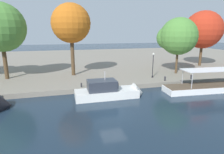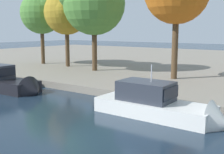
{
  "view_description": "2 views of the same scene",
  "coord_description": "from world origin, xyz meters",
  "px_view_note": "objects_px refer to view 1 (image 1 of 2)",
  "views": [
    {
      "loc": [
        -4.75,
        -17.28,
        8.16
      ],
      "look_at": [
        2.03,
        7.96,
        1.84
      ],
      "focal_mm": 30.47,
      "sensor_mm": 36.0,
      "label": 1
    },
    {
      "loc": [
        9.0,
        -11.76,
        5.63
      ],
      "look_at": [
        -4.33,
        6.98,
        1.88
      ],
      "focal_mm": 46.24,
      "sensor_mm": 36.0,
      "label": 2
    }
  ],
  "objects_px": {
    "mooring_bollard_0": "(165,78)",
    "mooring_bollard_1": "(191,77)",
    "motor_yacht_1": "(111,93)",
    "tree_3": "(203,29)",
    "tree_1": "(177,36)",
    "tour_boat_2": "(216,88)",
    "tree_5": "(72,23)",
    "mooring_bollard_2": "(81,85)",
    "lamp_post": "(153,65)"
  },
  "relations": [
    {
      "from": "motor_yacht_1",
      "to": "lamp_post",
      "type": "distance_m",
      "value": 10.51
    },
    {
      "from": "tree_1",
      "to": "tree_3",
      "type": "bearing_deg",
      "value": 29.45
    },
    {
      "from": "mooring_bollard_1",
      "to": "tree_1",
      "type": "relative_size",
      "value": 0.07
    },
    {
      "from": "tree_5",
      "to": "tour_boat_2",
      "type": "bearing_deg",
      "value": -32.61
    },
    {
      "from": "mooring_bollard_0",
      "to": "motor_yacht_1",
      "type": "bearing_deg",
      "value": -160.99
    },
    {
      "from": "tree_1",
      "to": "mooring_bollard_0",
      "type": "bearing_deg",
      "value": -135.24
    },
    {
      "from": "lamp_post",
      "to": "tree_1",
      "type": "xyz_separation_m",
      "value": [
        5.47,
        2.1,
        4.5
      ]
    },
    {
      "from": "tree_5",
      "to": "mooring_bollard_2",
      "type": "bearing_deg",
      "value": -87.47
    },
    {
      "from": "mooring_bollard_0",
      "to": "mooring_bollard_2",
      "type": "height_order",
      "value": "mooring_bollard_0"
    },
    {
      "from": "lamp_post",
      "to": "tree_1",
      "type": "distance_m",
      "value": 7.39
    },
    {
      "from": "lamp_post",
      "to": "tree_3",
      "type": "xyz_separation_m",
      "value": [
        15.54,
        7.78,
        5.69
      ]
    },
    {
      "from": "mooring_bollard_1",
      "to": "mooring_bollard_2",
      "type": "height_order",
      "value": "mooring_bollard_1"
    },
    {
      "from": "mooring_bollard_1",
      "to": "tree_5",
      "type": "xyz_separation_m",
      "value": [
        -17.87,
        7.78,
        8.4
      ]
    },
    {
      "from": "tree_3",
      "to": "mooring_bollard_1",
      "type": "bearing_deg",
      "value": -134.01
    },
    {
      "from": "mooring_bollard_2",
      "to": "tree_3",
      "type": "height_order",
      "value": "tree_3"
    },
    {
      "from": "tour_boat_2",
      "to": "tree_1",
      "type": "distance_m",
      "value": 11.39
    },
    {
      "from": "motor_yacht_1",
      "to": "mooring_bollard_2",
      "type": "height_order",
      "value": "motor_yacht_1"
    },
    {
      "from": "tree_3",
      "to": "motor_yacht_1",
      "type": "bearing_deg",
      "value": -150.81
    },
    {
      "from": "tree_5",
      "to": "motor_yacht_1",
      "type": "bearing_deg",
      "value": -70.87
    },
    {
      "from": "mooring_bollard_2",
      "to": "tree_3",
      "type": "xyz_separation_m",
      "value": [
        27.53,
        10.32,
        7.54
      ]
    },
    {
      "from": "tree_1",
      "to": "mooring_bollard_1",
      "type": "bearing_deg",
      "value": -89.22
    },
    {
      "from": "mooring_bollard_0",
      "to": "tree_1",
      "type": "bearing_deg",
      "value": 44.76
    },
    {
      "from": "motor_yacht_1",
      "to": "tree_5",
      "type": "xyz_separation_m",
      "value": [
        -3.78,
        10.88,
        8.87
      ]
    },
    {
      "from": "motor_yacht_1",
      "to": "tree_5",
      "type": "relative_size",
      "value": 0.74
    },
    {
      "from": "motor_yacht_1",
      "to": "mooring_bollard_2",
      "type": "relative_size",
      "value": 14.17
    },
    {
      "from": "motor_yacht_1",
      "to": "mooring_bollard_1",
      "type": "distance_m",
      "value": 14.43
    },
    {
      "from": "tree_5",
      "to": "mooring_bollard_1",
      "type": "bearing_deg",
      "value": -23.54
    },
    {
      "from": "mooring_bollard_2",
      "to": "lamp_post",
      "type": "height_order",
      "value": "lamp_post"
    },
    {
      "from": "motor_yacht_1",
      "to": "tree_3",
      "type": "distance_m",
      "value": 28.72
    },
    {
      "from": "mooring_bollard_0",
      "to": "tour_boat_2",
      "type": "bearing_deg",
      "value": -38.44
    },
    {
      "from": "mooring_bollard_1",
      "to": "tree_5",
      "type": "bearing_deg",
      "value": 156.46
    },
    {
      "from": "mooring_bollard_0",
      "to": "mooring_bollard_1",
      "type": "distance_m",
      "value": 4.61
    },
    {
      "from": "mooring_bollard_0",
      "to": "tree_3",
      "type": "bearing_deg",
      "value": 34.89
    },
    {
      "from": "mooring_bollard_2",
      "to": "tree_5",
      "type": "relative_size",
      "value": 0.05
    },
    {
      "from": "mooring_bollard_2",
      "to": "tree_3",
      "type": "relative_size",
      "value": 0.05
    },
    {
      "from": "mooring_bollard_1",
      "to": "mooring_bollard_2",
      "type": "xyz_separation_m",
      "value": [
        -17.52,
        0.04,
        -0.05
      ]
    },
    {
      "from": "motor_yacht_1",
      "to": "tour_boat_2",
      "type": "bearing_deg",
      "value": -3.88
    },
    {
      "from": "mooring_bollard_0",
      "to": "tree_5",
      "type": "height_order",
      "value": "tree_5"
    },
    {
      "from": "mooring_bollard_0",
      "to": "mooring_bollard_1",
      "type": "xyz_separation_m",
      "value": [
        4.61,
        -0.16,
        0.0
      ]
    },
    {
      "from": "tree_1",
      "to": "tree_5",
      "type": "distance_m",
      "value": 18.19
    },
    {
      "from": "tour_boat_2",
      "to": "mooring_bollard_2",
      "type": "relative_size",
      "value": 22.93
    },
    {
      "from": "mooring_bollard_1",
      "to": "tree_3",
      "type": "height_order",
      "value": "tree_3"
    },
    {
      "from": "tree_3",
      "to": "mooring_bollard_0",
      "type": "bearing_deg",
      "value": -145.11
    },
    {
      "from": "motor_yacht_1",
      "to": "mooring_bollard_0",
      "type": "distance_m",
      "value": 10.04
    },
    {
      "from": "motor_yacht_1",
      "to": "mooring_bollard_1",
      "type": "bearing_deg",
      "value": 12.99
    },
    {
      "from": "mooring_bollard_0",
      "to": "tree_3",
      "type": "distance_m",
      "value": 19.32
    },
    {
      "from": "mooring_bollard_2",
      "to": "tree_5",
      "type": "bearing_deg",
      "value": 92.53
    },
    {
      "from": "mooring_bollard_1",
      "to": "tree_1",
      "type": "xyz_separation_m",
      "value": [
        -0.06,
        4.67,
        6.3
      ]
    },
    {
      "from": "mooring_bollard_0",
      "to": "tree_3",
      "type": "height_order",
      "value": "tree_3"
    },
    {
      "from": "mooring_bollard_1",
      "to": "tree_3",
      "type": "bearing_deg",
      "value": 45.99
    }
  ]
}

